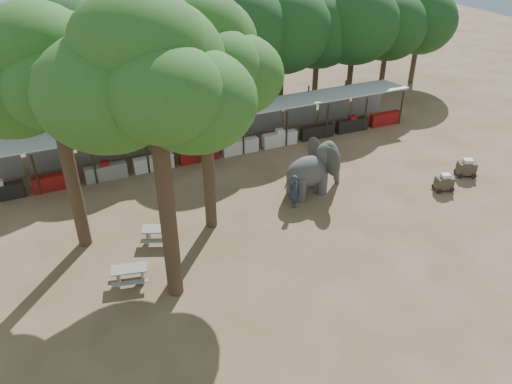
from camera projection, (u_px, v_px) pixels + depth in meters
name	position (u px, v px, depth m)	size (l,w,h in m)	color
ground	(324.00, 282.00, 21.42)	(100.00, 100.00, 0.00)	brown
vendor_stalls	(214.00, 134.00, 31.65)	(28.00, 2.99, 2.80)	#AEB0B6
yard_tree_left	(45.00, 74.00, 19.65)	(7.10, 6.90, 11.02)	#332316
yard_tree_center	(147.00, 77.00, 16.25)	(7.10, 6.90, 12.04)	#332316
yard_tree_back	(198.00, 55.00, 20.77)	(7.10, 6.90, 11.36)	#332316
backdrop_trees	(185.00, 46.00, 33.45)	(46.46, 5.95, 8.33)	#332316
elephant	(314.00, 169.00, 27.18)	(3.78, 2.85, 2.84)	#3D3B3B
handler	(295.00, 191.00, 26.12)	(0.67, 0.45, 1.87)	#26384C
picnic_table_near	(130.00, 273.00, 21.18)	(1.75, 1.63, 0.75)	gray
picnic_table_far	(159.00, 233.00, 23.65)	(1.92, 1.84, 0.76)	gray
cart_front	(444.00, 182.00, 27.75)	(1.17, 0.90, 1.02)	#362F24
cart_back	(466.00, 168.00, 29.15)	(1.32, 1.12, 1.09)	#362F24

